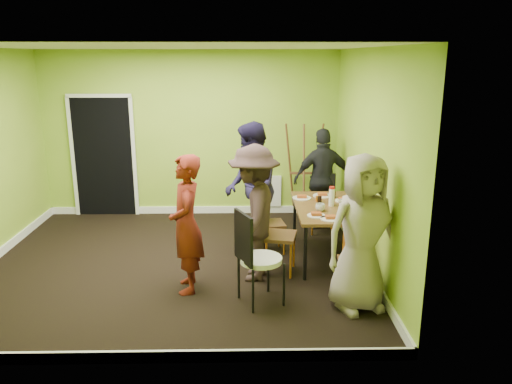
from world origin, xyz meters
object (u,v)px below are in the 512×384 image
at_px(chair_bentwood, 255,254).
at_px(chair_back_end, 323,190).
at_px(person_left_near, 254,213).
at_px(orange_bottle, 317,199).
at_px(person_back_end, 323,179).
at_px(person_left_far, 251,188).
at_px(person_front_end, 362,233).
at_px(chair_front_end, 356,258).
at_px(dining_table, 329,210).
at_px(chair_left_near, 272,228).
at_px(chair_left_far, 266,218).
at_px(blue_bottle, 352,206).
at_px(easel, 303,171).
at_px(thermos, 332,197).
at_px(person_standing, 186,224).

bearing_deg(chair_bentwood, chair_back_end, 131.01).
relative_size(chair_back_end, person_left_near, 0.54).
bearing_deg(orange_bottle, person_left_near, -137.36).
height_order(person_left_near, person_back_end, person_left_near).
distance_m(person_left_far, person_front_end, 2.12).
height_order(chair_front_end, chair_bentwood, chair_bentwood).
bearing_deg(dining_table, chair_back_end, 85.04).
relative_size(chair_left_near, person_left_near, 0.62).
bearing_deg(chair_front_end, person_back_end, 93.25).
distance_m(chair_left_far, blue_bottle, 1.26).
relative_size(chair_back_end, easel, 0.56).
height_order(thermos, orange_bottle, thermos).
distance_m(chair_left_near, chair_back_end, 1.83).
bearing_deg(blue_bottle, chair_front_end, -97.19).
distance_m(blue_bottle, person_standing, 2.12).
height_order(person_left_far, person_front_end, person_left_far).
relative_size(thermos, person_front_end, 0.14).
bearing_deg(person_left_near, easel, 170.22).
height_order(thermos, person_back_end, person_back_end).
distance_m(chair_bentwood, person_back_end, 2.81).
bearing_deg(chair_left_far, person_back_end, 128.40).
bearing_deg(thermos, person_front_end, -86.29).
bearing_deg(thermos, blue_bottle, -59.21).
bearing_deg(chair_left_far, person_front_end, 21.38).
xyz_separation_m(chair_back_end, person_left_far, (-1.15, -0.82, 0.27)).
xyz_separation_m(person_standing, person_back_end, (1.91, 2.19, -0.01)).
relative_size(easel, person_left_far, 0.89).
distance_m(dining_table, chair_left_far, 0.90).
bearing_deg(easel, chair_front_end, -84.76).
relative_size(thermos, orange_bottle, 2.95).
xyz_separation_m(orange_bottle, person_standing, (-1.67, -1.13, 0.03)).
distance_m(dining_table, person_standing, 2.03).
distance_m(chair_bentwood, blue_bottle, 1.60).
distance_m(dining_table, easel, 1.87).
bearing_deg(person_back_end, easel, -74.45).
relative_size(dining_table, chair_bentwood, 1.38).
height_order(chair_front_end, person_back_end, person_back_end).
distance_m(chair_left_far, person_left_far, 0.48).
xyz_separation_m(thermos, blue_bottle, (0.20, -0.34, -0.02)).
bearing_deg(chair_bentwood, chair_left_far, 148.78).
distance_m(person_standing, person_back_end, 2.91).
bearing_deg(chair_back_end, person_back_end, -84.17).
relative_size(dining_table, easel, 0.92).
relative_size(blue_bottle, person_standing, 0.12).
bearing_deg(dining_table, person_front_end, -84.94).
height_order(chair_left_far, blue_bottle, blue_bottle).
bearing_deg(thermos, orange_bottle, 129.04).
distance_m(blue_bottle, person_left_near, 1.28).
xyz_separation_m(dining_table, chair_back_end, (0.10, 1.19, -0.05)).
xyz_separation_m(chair_left_far, chair_front_end, (0.97, -1.39, -0.01)).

